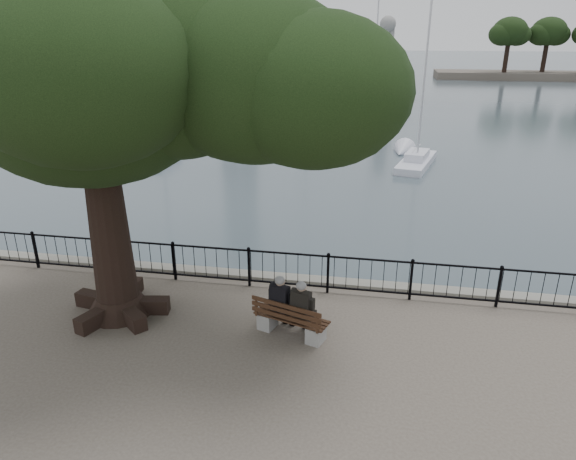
% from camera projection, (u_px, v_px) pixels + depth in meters
% --- Properties ---
extents(harbor, '(260.00, 260.00, 1.20)m').
position_uv_depth(harbor, '(291.00, 297.00, 13.61)').
color(harbor, slate).
rests_on(harbor, ground).
extents(railing, '(22.06, 0.06, 1.00)m').
position_uv_depth(railing, '(288.00, 269.00, 12.77)').
color(railing, black).
rests_on(railing, ground).
extents(bench, '(1.70, 0.97, 0.86)m').
position_uv_depth(bench, '(290.00, 323.00, 10.90)').
color(bench, gray).
rests_on(bench, ground).
extents(person_left, '(0.54, 0.74, 1.36)m').
position_uv_depth(person_left, '(283.00, 305.00, 10.96)').
color(person_left, black).
rests_on(person_left, ground).
extents(person_right, '(0.54, 0.74, 1.36)m').
position_uv_depth(person_right, '(304.00, 311.00, 10.74)').
color(person_right, black).
rests_on(person_right, ground).
extents(tree, '(10.20, 7.12, 8.33)m').
position_uv_depth(tree, '(127.00, 65.00, 9.89)').
color(tree, black).
rests_on(tree, ground).
extents(lion_monument, '(5.84, 5.84, 8.66)m').
position_uv_depth(lion_monument, '(384.00, 79.00, 55.70)').
color(lion_monument, slate).
rests_on(lion_monument, ground).
extents(sailboat_a, '(2.10, 6.14, 11.86)m').
position_uv_depth(sailboat_a, '(165.00, 151.00, 30.91)').
color(sailboat_a, silver).
rests_on(sailboat_a, ground).
extents(sailboat_b, '(1.58, 5.53, 11.46)m').
position_uv_depth(sailboat_b, '(307.00, 139.00, 34.39)').
color(sailboat_b, silver).
rests_on(sailboat_b, ground).
extents(sailboat_c, '(2.61, 5.39, 10.72)m').
position_uv_depth(sailboat_c, '(417.00, 160.00, 28.75)').
color(sailboat_c, silver).
rests_on(sailboat_c, ground).
extents(sailboat_e, '(2.16, 4.80, 10.21)m').
position_uv_depth(sailboat_e, '(239.00, 118.00, 42.57)').
color(sailboat_e, silver).
rests_on(sailboat_e, ground).
extents(sailboat_f, '(2.61, 5.56, 11.02)m').
position_uv_depth(sailboat_f, '(372.00, 116.00, 43.50)').
color(sailboat_f, silver).
rests_on(sailboat_f, ground).
extents(sailboat_h, '(2.46, 5.83, 12.41)m').
position_uv_depth(sailboat_h, '(300.00, 103.00, 51.36)').
color(sailboat_h, silver).
rests_on(sailboat_h, ground).
extents(far_shore, '(30.00, 8.60, 9.18)m').
position_uv_depth(far_shore, '(543.00, 52.00, 78.16)').
color(far_shore, '#524A40').
rests_on(far_shore, ground).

